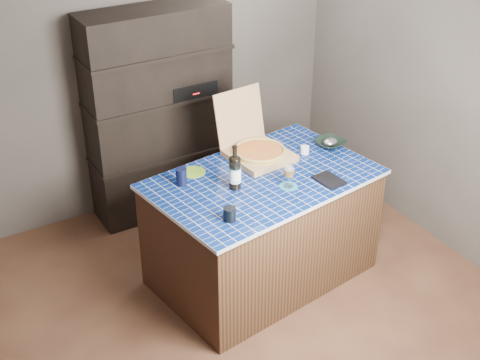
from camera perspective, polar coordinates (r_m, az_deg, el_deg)
room at (r=4.30m, az=1.26°, el=2.50°), size 3.50×3.50×3.50m
shelving_unit at (r=5.67m, az=-6.88°, el=5.62°), size 1.20×0.41×1.80m
kitchen_island at (r=4.99m, az=1.89°, el=-4.09°), size 1.72×1.23×0.87m
pizza_box at (r=4.99m, az=1.48°, el=2.63°), size 0.47×0.55×0.46m
mead_bottle at (r=4.56m, az=-0.43°, el=0.71°), size 0.09×0.09×0.33m
teal_trivet at (r=4.65m, az=4.14°, el=-0.55°), size 0.13×0.13×0.01m
wine_glass at (r=4.59m, az=4.20°, el=0.73°), size 0.08×0.08×0.17m
tumbler at (r=4.27m, az=-0.89°, el=-2.92°), size 0.08×0.08×0.09m
dvd_case at (r=4.75m, az=7.61°, el=-0.01°), size 0.17×0.22×0.02m
bowl at (r=5.21m, az=7.70°, el=3.12°), size 0.25×0.25×0.05m
foil_contents at (r=5.20m, az=7.71°, el=3.24°), size 0.12×0.10×0.05m
white_jar at (r=5.09m, az=5.55°, el=2.58°), size 0.07×0.07×0.06m
navy_cup at (r=4.66m, az=-5.02°, el=0.30°), size 0.08×0.08×0.12m
green_trivet at (r=4.83m, az=-4.01°, el=0.68°), size 0.18×0.18×0.01m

